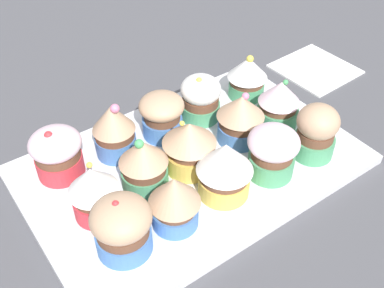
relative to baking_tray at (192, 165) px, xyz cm
name	(u,v)px	position (x,y,z in cm)	size (l,w,h in cm)	color
ground_plane	(192,176)	(0.00, 0.00, -2.10)	(180.00, 180.00, 3.00)	#4C4C51
baking_tray	(192,165)	(0.00, 0.00, 0.00)	(41.35, 27.11, 1.20)	silver
cupcake_0	(247,76)	(-15.01, -7.08, 4.02)	(5.86, 5.86, 6.81)	#4C9E6B
cupcake_1	(201,98)	(-6.36, -6.84, 3.94)	(5.57, 5.57, 6.91)	#4C9E6B
cupcake_2	(165,113)	(-0.44, -6.79, 3.90)	(5.99, 5.99, 6.25)	#477AC6
cupcake_3	(114,130)	(6.90, -7.06, 4.47)	(5.40, 5.40, 7.95)	#477AC6
cupcake_4	(57,152)	(14.23, -7.84, 3.97)	(6.30, 6.30, 6.74)	#D1333D
cupcake_5	(279,103)	(-14.06, 0.50, 4.05)	(5.66, 5.66, 7.12)	#4C9E6B
cupcake_6	(241,118)	(-7.71, 0.07, 4.18)	(6.22, 6.22, 7.23)	#477AC6
cupcake_7	(189,145)	(0.85, 0.64, 4.32)	(6.61, 6.61, 7.27)	#EFC651
cupcake_8	(142,161)	(6.90, -0.41, 4.15)	(5.81, 5.81, 7.30)	#4C9E6B
cupcake_9	(94,191)	(13.56, 0.67, 4.28)	(5.73, 5.73, 7.24)	#D1333D
cupcake_10	(316,131)	(-13.50, 7.74, 4.33)	(5.29, 5.29, 7.45)	#4C9E6B
cupcake_11	(272,151)	(-6.70, 7.14, 4.14)	(6.24, 6.24, 6.72)	#4C9E6B
cupcake_12	(225,168)	(-0.01, 6.37, 4.52)	(6.59, 6.59, 7.49)	#EFC651
cupcake_13	(174,200)	(7.21, 6.86, 4.24)	(5.73, 5.73, 6.90)	#477AC6
cupcake_14	(122,226)	(13.42, 6.56, 4.11)	(6.34, 6.34, 7.06)	#477AC6
napkin	(315,68)	(-30.29, -7.07, -0.30)	(11.45, 11.53, 0.60)	white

